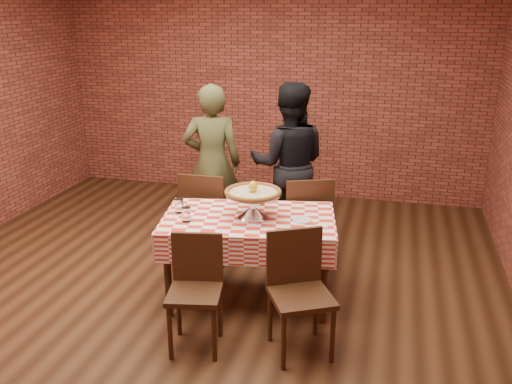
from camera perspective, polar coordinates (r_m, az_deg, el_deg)
ground at (r=5.00m, az=-6.57°, el=-10.60°), size 6.00×6.00×0.00m
back_wall at (r=7.31m, az=1.44°, el=10.91°), size 5.50×0.00×5.50m
table at (r=4.77m, az=-0.74°, el=-6.89°), size 1.53×1.07×0.75m
tablecloth at (r=4.67m, az=-0.76°, el=-3.98°), size 1.57×1.11×0.24m
pizza_stand at (r=4.59m, az=-0.31°, el=-1.37°), size 0.60×0.60×0.21m
pizza at (r=4.55m, az=-0.31°, el=-0.07°), size 0.60×0.60×0.03m
lemon at (r=4.54m, az=-0.31°, el=0.57°), size 0.09×0.09×0.09m
water_glass_left at (r=4.55m, az=-7.15°, el=-2.29°), size 0.09×0.09×0.12m
water_glass_right at (r=4.75m, az=-7.89°, el=-1.41°), size 0.09×0.09×0.12m
side_plate at (r=4.56m, az=4.76°, el=-2.88°), size 0.18×0.18×0.01m
sweetener_packet_a at (r=4.48m, az=6.47°, el=-3.41°), size 0.06×0.05×0.00m
sweetener_packet_b at (r=4.45m, az=7.04°, el=-3.57°), size 0.06×0.04×0.00m
condiment_caddy at (r=4.90m, az=0.12°, el=-0.57°), size 0.10×0.09×0.12m
chair_near_left at (r=4.12m, az=-6.30°, el=-10.59°), size 0.44×0.44×0.86m
chair_near_right at (r=4.05m, az=4.66°, el=-10.68°), size 0.57×0.57×0.90m
chair_far_left at (r=5.52m, az=-4.88°, el=-2.32°), size 0.45×0.45×0.93m
chair_far_right at (r=5.38m, az=5.02°, el=-2.86°), size 0.58×0.58×0.93m
diner_olive at (r=5.91m, az=-4.51°, el=2.96°), size 0.69×0.54×1.68m
diner_black at (r=5.82m, az=3.38°, el=2.88°), size 0.92×0.77×1.71m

